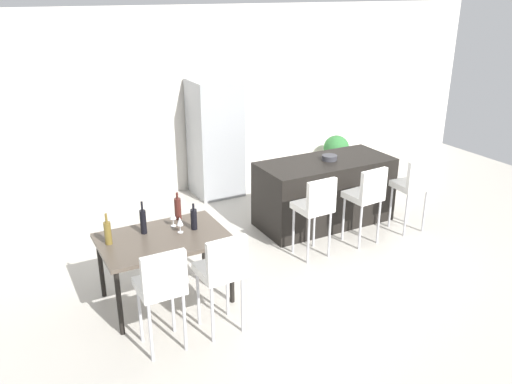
{
  "coord_description": "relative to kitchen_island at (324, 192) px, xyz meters",
  "views": [
    {
      "loc": [
        -3.68,
        -4.92,
        3.16
      ],
      "look_at": [
        -0.92,
        0.26,
        0.85
      ],
      "focal_mm": 36.89,
      "sensor_mm": 36.0,
      "label": 1
    }
  ],
  "objects": [
    {
      "name": "potted_plant",
      "position": [
        1.48,
        1.74,
        -0.07
      ],
      "size": [
        0.46,
        0.46,
        0.66
      ],
      "color": "#996B4C",
      "rests_on": "ground_plane"
    },
    {
      "name": "wine_glass_middle",
      "position": [
        -2.43,
        -0.83,
        0.4
      ],
      "size": [
        0.07,
        0.07,
        0.17
      ],
      "color": "silver",
      "rests_on": "dining_table"
    },
    {
      "name": "back_wall",
      "position": [
        -0.4,
        2.19,
        0.99
      ],
      "size": [
        10.0,
        0.12,
        2.9
      ],
      "primitive_type": "cube",
      "color": "beige",
      "rests_on": "ground_plane"
    },
    {
      "name": "ground_plane",
      "position": [
        -0.4,
        -0.69,
        -0.46
      ],
      "size": [
        10.0,
        10.0,
        0.0
      ],
      "primitive_type": "plane",
      "color": "#ADA89E"
    },
    {
      "name": "kitchen_island",
      "position": [
        0.0,
        0.0,
        0.0
      ],
      "size": [
        1.89,
        0.84,
        0.92
      ],
      "primitive_type": "cube",
      "color": "black",
      "rests_on": "ground_plane"
    },
    {
      "name": "fruit_bowl",
      "position": [
        0.06,
        0.0,
        0.5
      ],
      "size": [
        0.21,
        0.21,
        0.07
      ],
      "primitive_type": "cylinder",
      "color": "#333338",
      "rests_on": "kitchen_island"
    },
    {
      "name": "refrigerator",
      "position": [
        -0.88,
        1.75,
        0.46
      ],
      "size": [
        0.72,
        0.68,
        1.84
      ],
      "primitive_type": "cube",
      "color": "#939699",
      "rests_on": "ground_plane"
    },
    {
      "name": "wine_glass_right",
      "position": [
        -2.44,
        -0.64,
        0.4
      ],
      "size": [
        0.07,
        0.07,
        0.17
      ],
      "color": "silver",
      "rests_on": "dining_table"
    },
    {
      "name": "wine_bottle_left",
      "position": [
        -2.28,
        -0.82,
        0.4
      ],
      "size": [
        0.07,
        0.07,
        0.29
      ],
      "color": "black",
      "rests_on": "dining_table"
    },
    {
      "name": "bar_chair_middle",
      "position": [
        0.08,
        -0.8,
        0.24
      ],
      "size": [
        0.43,
        0.43,
        1.05
      ],
      "color": "white",
      "rests_on": "ground_plane"
    },
    {
      "name": "dining_chair_near",
      "position": [
        -2.92,
        -1.66,
        0.24
      ],
      "size": [
        0.4,
        0.4,
        1.05
      ],
      "color": "white",
      "rests_on": "ground_plane"
    },
    {
      "name": "dining_chair_far",
      "position": [
        -2.34,
        -1.66,
        0.24
      ],
      "size": [
        0.41,
        0.41,
        1.05
      ],
      "color": "white",
      "rests_on": "ground_plane"
    },
    {
      "name": "wine_bottle_corner",
      "position": [
        -2.78,
        -0.67,
        0.42
      ],
      "size": [
        0.07,
        0.07,
        0.36
      ],
      "color": "black",
      "rests_on": "dining_table"
    },
    {
      "name": "wine_bottle_inner",
      "position": [
        -3.16,
        -0.74,
        0.41
      ],
      "size": [
        0.07,
        0.07,
        0.33
      ],
      "color": "brown",
      "rests_on": "dining_table"
    },
    {
      "name": "bar_chair_right",
      "position": [
        0.87,
        -0.8,
        0.24
      ],
      "size": [
        0.42,
        0.42,
        1.05
      ],
      "color": "white",
      "rests_on": "ground_plane"
    },
    {
      "name": "bar_chair_left",
      "position": [
        -0.7,
        -0.8,
        0.24
      ],
      "size": [
        0.42,
        0.42,
        1.05
      ],
      "color": "white",
      "rests_on": "ground_plane"
    },
    {
      "name": "dining_table",
      "position": [
        -2.63,
        -0.86,
        0.21
      ],
      "size": [
        1.31,
        0.88,
        0.74
      ],
      "color": "#4C4238",
      "rests_on": "ground_plane"
    },
    {
      "name": "wine_bottle_near",
      "position": [
        -2.33,
        -0.49,
        0.41
      ],
      "size": [
        0.07,
        0.07,
        0.31
      ],
      "color": "#471E19",
      "rests_on": "dining_table"
    }
  ]
}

